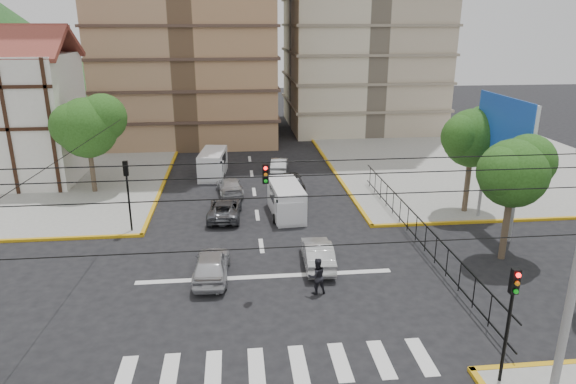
{
  "coord_description": "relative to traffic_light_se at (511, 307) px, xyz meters",
  "views": [
    {
      "loc": [
        -1.31,
        -22.19,
        12.29
      ],
      "look_at": [
        1.31,
        2.69,
        4.0
      ],
      "focal_mm": 32.0,
      "sensor_mm": 36.0,
      "label": 1
    }
  ],
  "objects": [
    {
      "name": "billboard",
      "position": [
        6.65,
        13.8,
        2.89
      ],
      "size": [
        0.36,
        6.2,
        8.1
      ],
      "color": "slate",
      "rests_on": "ground"
    },
    {
      "name": "car_white_rear_right",
      "position": [
        -5.39,
        28.12,
        -2.49
      ],
      "size": [
        1.85,
        3.94,
        1.25
      ],
      "primitive_type": "imported",
      "rotation": [
        0.0,
        0.0,
        3.0
      ],
      "color": "silver",
      "rests_on": "ground"
    },
    {
      "name": "stop_line",
      "position": [
        -7.8,
        9.0,
        -3.11
      ],
      "size": [
        13.0,
        0.4,
        0.01
      ],
      "primitive_type": "cube",
      "color": "silver",
      "rests_on": "ground"
    },
    {
      "name": "car_silver_front_left",
      "position": [
        -10.5,
        9.16,
        -2.38
      ],
      "size": [
        1.93,
        4.38,
        1.47
      ],
      "primitive_type": "imported",
      "rotation": [
        0.0,
        0.0,
        3.1
      ],
      "color": "silver",
      "rests_on": "ground"
    },
    {
      "name": "van_right_lane",
      "position": [
        -5.86,
        17.41,
        -2.08
      ],
      "size": [
        2.21,
        4.86,
        2.13
      ],
      "rotation": [
        0.0,
        0.0,
        0.08
      ],
      "color": "silver",
      "rests_on": "ground"
    },
    {
      "name": "traffic_light_nw",
      "position": [
        -15.6,
        15.6,
        0.0
      ],
      "size": [
        0.28,
        0.22,
        4.4
      ],
      "color": "black",
      "rests_on": "ground"
    },
    {
      "name": "sidewalk_ne",
      "position": [
        12.2,
        27.8,
        -3.04
      ],
      "size": [
        26.0,
        26.0,
        0.15
      ],
      "primitive_type": "cube",
      "color": "gray",
      "rests_on": "ground"
    },
    {
      "name": "pedestrian_crosswalk",
      "position": [
        -5.48,
        7.09,
        -2.21
      ],
      "size": [
        0.99,
        0.84,
        1.8
      ],
      "primitive_type": "imported",
      "rotation": [
        0.0,
        0.0,
        3.34
      ],
      "color": "black",
      "rests_on": "ground"
    },
    {
      "name": "park_fence",
      "position": [
        1.2,
        12.3,
        -3.11
      ],
      "size": [
        0.1,
        22.5,
        1.66
      ],
      "primitive_type": null,
      "color": "black",
      "rests_on": "ground"
    },
    {
      "name": "sidewalk_nw",
      "position": [
        -27.8,
        27.8,
        -3.04
      ],
      "size": [
        26.0,
        26.0,
        0.15
      ],
      "primitive_type": "cube",
      "color": "gray",
      "rests_on": "ground"
    },
    {
      "name": "van_left_lane",
      "position": [
        -11.03,
        27.16,
        -2.07
      ],
      "size": [
        2.4,
        4.94,
        2.14
      ],
      "rotation": [
        0.0,
        0.0,
        -0.12
      ],
      "color": "silver",
      "rests_on": "ground"
    },
    {
      "name": "tudor_building",
      "position": [
        -26.8,
        27.8,
        2.14
      ],
      "size": [
        10.8,
        8.05,
        12.23
      ],
      "color": "silver",
      "rests_on": "ground"
    },
    {
      "name": "car_white_front_right",
      "position": [
        -4.98,
        9.98,
        -2.42
      ],
      "size": [
        1.6,
        4.23,
        1.38
      ],
      "primitive_type": "imported",
      "rotation": [
        0.0,
        0.0,
        3.11
      ],
      "color": "silver",
      "rests_on": "ground"
    },
    {
      "name": "crosswalk_stripes",
      "position": [
        -7.8,
        1.8,
        -3.11
      ],
      "size": [
        12.0,
        2.4,
        0.01
      ],
      "primitive_type": "cube",
      "color": "silver",
      "rests_on": "ground"
    },
    {
      "name": "tree_park_a",
      "position": [
        5.28,
        9.81,
        1.9
      ],
      "size": [
        4.41,
        3.6,
        6.83
      ],
      "color": "#473828",
      "rests_on": "ground"
    },
    {
      "name": "car_silver_rear_left",
      "position": [
        -9.61,
        22.47,
        -2.49
      ],
      "size": [
        2.21,
        4.43,
        1.24
      ],
      "primitive_type": "imported",
      "rotation": [
        0.0,
        0.0,
        3.26
      ],
      "color": "#B9B9BE",
      "rests_on": "ground"
    },
    {
      "name": "car_darkgrey_mid_right",
      "position": [
        -4.98,
        22.75,
        -2.34
      ],
      "size": [
        1.93,
        4.57,
        1.54
      ],
      "primitive_type": "imported",
      "rotation": [
        0.0,
        0.0,
        3.17
      ],
      "color": "#28282B",
      "rests_on": "ground"
    },
    {
      "name": "utility_pole_se",
      "position": [
        1.2,
        -1.2,
        1.65
      ],
      "size": [
        1.4,
        0.28,
        9.0
      ],
      "color": "slate",
      "rests_on": "ground"
    },
    {
      "name": "ground",
      "position": [
        -7.8,
        7.8,
        -3.11
      ],
      "size": [
        160.0,
        160.0,
        0.0
      ],
      "primitive_type": "plane",
      "color": "black",
      "rests_on": "ground"
    },
    {
      "name": "car_grey_mid_left",
      "position": [
        -9.94,
        17.59,
        -2.49
      ],
      "size": [
        2.35,
        4.61,
        1.25
      ],
      "primitive_type": "imported",
      "rotation": [
        0.0,
        0.0,
        3.08
      ],
      "color": "#53545A",
      "rests_on": "ground"
    },
    {
      "name": "tree_tudor",
      "position": [
        -19.7,
        23.81,
        2.11
      ],
      "size": [
        5.39,
        4.4,
        7.43
      ],
      "color": "#473828",
      "rests_on": "ground"
    },
    {
      "name": "tree_park_c",
      "position": [
        6.29,
        16.81,
        2.22
      ],
      "size": [
        4.65,
        3.8,
        7.25
      ],
      "color": "#473828",
      "rests_on": "ground"
    },
    {
      "name": "traffic_light_hanging",
      "position": [
        -7.8,
        5.76,
        2.79
      ],
      "size": [
        18.0,
        9.12,
        0.92
      ],
      "color": "black",
      "rests_on": "ground"
    },
    {
      "name": "traffic_light_se",
      "position": [
        0.0,
        0.0,
        0.0
      ],
      "size": [
        0.28,
        0.22,
        4.4
      ],
      "color": "black",
      "rests_on": "ground"
    }
  ]
}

